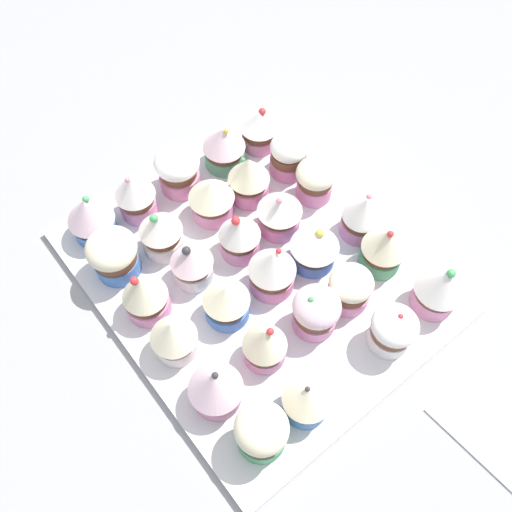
% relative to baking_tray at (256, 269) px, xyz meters
% --- Properties ---
extents(ground_plane, '(1.80, 1.80, 0.03)m').
position_rel_baking_tray_xyz_m(ground_plane, '(0.00, 0.00, -0.02)').
color(ground_plane, '#9E9EA3').
extents(baking_tray, '(0.47, 0.40, 0.01)m').
position_rel_baking_tray_xyz_m(baking_tray, '(0.00, 0.00, 0.00)').
color(baking_tray, silver).
rests_on(baking_tray, ground_plane).
extents(cupcake_0, '(0.06, 0.06, 0.08)m').
position_rel_baking_tray_xyz_m(cupcake_0, '(-0.19, -0.15, 0.05)').
color(cupcake_0, pink).
rests_on(cupcake_0, baking_tray).
extents(cupcake_1, '(0.06, 0.06, 0.08)m').
position_rel_baking_tray_xyz_m(cupcake_1, '(-0.10, -0.14, 0.05)').
color(cupcake_1, '#4C9E6B').
rests_on(cupcake_1, baking_tray).
extents(cupcake_2, '(0.06, 0.06, 0.08)m').
position_rel_baking_tray_xyz_m(cupcake_2, '(-0.04, -0.15, 0.04)').
color(cupcake_2, pink).
rests_on(cupcake_2, baking_tray).
extents(cupcake_3, '(0.06, 0.06, 0.06)m').
position_rel_baking_tray_xyz_m(cupcake_3, '(0.04, -0.14, 0.04)').
color(cupcake_3, pink).
rests_on(cupcake_3, baking_tray).
extents(cupcake_4, '(0.06, 0.06, 0.07)m').
position_rel_baking_tray_xyz_m(cupcake_4, '(0.10, -0.14, 0.04)').
color(cupcake_4, pink).
rests_on(cupcake_4, baking_tray).
extents(cupcake_5, '(0.06, 0.06, 0.07)m').
position_rel_baking_tray_xyz_m(cupcake_5, '(0.17, -0.14, 0.04)').
color(cupcake_5, pink).
rests_on(cupcake_5, baking_tray).
extents(cupcake_6, '(0.06, 0.06, 0.07)m').
position_rel_baking_tray_xyz_m(cupcake_6, '(-0.19, -0.06, 0.04)').
color(cupcake_6, white).
rests_on(cupcake_6, baking_tray).
extents(cupcake_7, '(0.06, 0.06, 0.06)m').
position_rel_baking_tray_xyz_m(cupcake_7, '(-0.11, -0.06, 0.04)').
color(cupcake_7, pink).
rests_on(cupcake_7, baking_tray).
extents(cupcake_8, '(0.07, 0.07, 0.07)m').
position_rel_baking_tray_xyz_m(cupcake_8, '(-0.04, -0.07, 0.04)').
color(cupcake_8, '#477AC6').
rests_on(cupcake_8, baking_tray).
extents(cupcake_9, '(0.06, 0.06, 0.07)m').
position_rel_baking_tray_xyz_m(cupcake_9, '(0.03, -0.07, 0.04)').
color(cupcake_9, pink).
rests_on(cupcake_9, baking_tray).
extents(cupcake_10, '(0.06, 0.06, 0.08)m').
position_rel_baking_tray_xyz_m(cupcake_10, '(0.10, -0.07, 0.05)').
color(cupcake_10, pink).
rests_on(cupcake_10, baking_tray).
extents(cupcake_11, '(0.06, 0.06, 0.08)m').
position_rel_baking_tray_xyz_m(cupcake_11, '(0.17, -0.08, 0.04)').
color(cupcake_11, '#4C9E6B').
rests_on(cupcake_11, baking_tray).
extents(cupcake_12, '(0.06, 0.06, 0.07)m').
position_rel_baking_tray_xyz_m(cupcake_12, '(-0.11, -0.01, 0.04)').
color(cupcake_12, pink).
rests_on(cupcake_12, baking_tray).
extents(cupcake_13, '(0.06, 0.06, 0.08)m').
position_rel_baking_tray_xyz_m(cupcake_13, '(-0.03, -0.00, 0.05)').
color(cupcake_13, pink).
rests_on(cupcake_13, baking_tray).
extents(cupcake_14, '(0.06, 0.06, 0.08)m').
position_rel_baking_tray_xyz_m(cupcake_14, '(0.04, 0.00, 0.05)').
color(cupcake_14, pink).
rests_on(cupcake_14, baking_tray).
extents(cupcake_15, '(0.07, 0.07, 0.07)m').
position_rel_baking_tray_xyz_m(cupcake_15, '(0.11, -0.01, 0.04)').
color(cupcake_15, pink).
rests_on(cupcake_15, baking_tray).
extents(cupcake_16, '(0.07, 0.07, 0.07)m').
position_rel_baking_tray_xyz_m(cupcake_16, '(0.18, -0.00, 0.04)').
color(cupcake_16, pink).
rests_on(cupcake_16, baking_tray).
extents(cupcake_17, '(0.06, 0.06, 0.07)m').
position_rel_baking_tray_xyz_m(cupcake_17, '(-0.19, 0.07, 0.04)').
color(cupcake_17, '#477AC6').
rests_on(cupcake_17, baking_tray).
extents(cupcake_18, '(0.05, 0.05, 0.08)m').
position_rel_baking_tray_xyz_m(cupcake_18, '(-0.11, 0.07, 0.04)').
color(cupcake_18, pink).
rests_on(cupcake_18, baking_tray).
extents(cupcake_19, '(0.06, 0.06, 0.07)m').
position_rel_baking_tray_xyz_m(cupcake_19, '(-0.03, 0.07, 0.04)').
color(cupcake_19, '#477AC6').
rests_on(cupcake_19, baking_tray).
extents(cupcake_20, '(0.06, 0.06, 0.07)m').
position_rel_baking_tray_xyz_m(cupcake_20, '(0.04, 0.07, 0.04)').
color(cupcake_20, white).
rests_on(cupcake_20, baking_tray).
extents(cupcake_21, '(0.06, 0.06, 0.08)m').
position_rel_baking_tray_xyz_m(cupcake_21, '(0.11, 0.08, 0.04)').
color(cupcake_21, white).
rests_on(cupcake_21, baking_tray).
extents(cupcake_22, '(0.06, 0.06, 0.08)m').
position_rel_baking_tray_xyz_m(cupcake_22, '(0.18, 0.07, 0.05)').
color(cupcake_22, pink).
rests_on(cupcake_22, baking_tray).
extents(cupcake_23, '(0.06, 0.06, 0.07)m').
position_rel_baking_tray_xyz_m(cupcake_23, '(-0.18, 0.14, 0.04)').
color(cupcake_23, '#4C9E6B').
rests_on(cupcake_23, baking_tray).
extents(cupcake_24, '(0.06, 0.06, 0.08)m').
position_rel_baking_tray_xyz_m(cupcake_24, '(-0.11, 0.15, 0.05)').
color(cupcake_24, pink).
rests_on(cupcake_24, baking_tray).
extents(cupcake_25, '(0.06, 0.06, 0.07)m').
position_rel_baking_tray_xyz_m(cupcake_25, '(-0.03, 0.15, 0.04)').
color(cupcake_25, white).
rests_on(cupcake_25, baking_tray).
extents(cupcake_26, '(0.06, 0.06, 0.08)m').
position_rel_baking_tray_xyz_m(cupcake_26, '(0.04, 0.15, 0.05)').
color(cupcake_26, pink).
rests_on(cupcake_26, baking_tray).
extents(cupcake_27, '(0.07, 0.07, 0.07)m').
position_rel_baking_tray_xyz_m(cupcake_27, '(0.11, 0.15, 0.04)').
color(cupcake_27, '#477AC6').
rests_on(cupcake_27, baking_tray).
extents(cupcake_28, '(0.07, 0.07, 0.08)m').
position_rel_baking_tray_xyz_m(cupcake_28, '(0.19, 0.14, 0.04)').
color(cupcake_28, '#477AC6').
rests_on(cupcake_28, baking_tray).
extents(napkin, '(0.15, 0.12, 0.01)m').
position_rel_baking_tray_xyz_m(napkin, '(-0.34, -0.10, -0.00)').
color(napkin, white).
rests_on(napkin, ground_plane).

